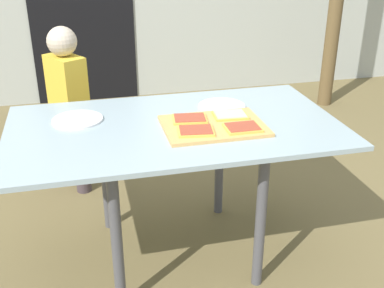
# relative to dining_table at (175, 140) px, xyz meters

# --- Properties ---
(ground_plane) EXTENTS (16.00, 16.00, 0.00)m
(ground_plane) POSITION_rel_dining_table_xyz_m (0.00, 0.00, -0.62)
(ground_plane) COLOR brown
(dining_table) EXTENTS (1.47, 0.82, 0.70)m
(dining_table) POSITION_rel_dining_table_xyz_m (0.00, 0.00, 0.00)
(dining_table) COLOR #96AAB0
(dining_table) RESTS_ON ground
(cutting_board) EXTENTS (0.44, 0.33, 0.01)m
(cutting_board) POSITION_rel_dining_table_xyz_m (0.16, -0.07, 0.08)
(cutting_board) COLOR tan
(cutting_board) RESTS_ON dining_table
(pizza_slice_near_right) EXTENTS (0.15, 0.12, 0.01)m
(pizza_slice_near_right) POSITION_rel_dining_table_xyz_m (0.26, -0.15, 0.10)
(pizza_slice_near_right) COLOR gold
(pizza_slice_near_right) RESTS_ON cutting_board
(pizza_slice_near_left) EXTENTS (0.17, 0.14, 0.01)m
(pizza_slice_near_left) POSITION_rel_dining_table_xyz_m (0.06, -0.14, 0.10)
(pizza_slice_near_left) COLOR gold
(pizza_slice_near_left) RESTS_ON cutting_board
(pizza_slice_far_right) EXTENTS (0.16, 0.13, 0.01)m
(pizza_slice_far_right) POSITION_rel_dining_table_xyz_m (0.26, 0.00, 0.10)
(pizza_slice_far_right) COLOR gold
(pizza_slice_far_right) RESTS_ON cutting_board
(pizza_slice_far_left) EXTENTS (0.16, 0.14, 0.01)m
(pizza_slice_far_left) POSITION_rel_dining_table_xyz_m (0.07, -0.00, 0.10)
(pizza_slice_far_left) COLOR gold
(pizza_slice_far_left) RESTS_ON cutting_board
(plate_white_left) EXTENTS (0.23, 0.23, 0.01)m
(plate_white_left) POSITION_rel_dining_table_xyz_m (-0.42, 0.15, 0.08)
(plate_white_left) COLOR silver
(plate_white_left) RESTS_ON dining_table
(plate_white_right) EXTENTS (0.23, 0.23, 0.01)m
(plate_white_right) POSITION_rel_dining_table_xyz_m (0.27, 0.16, 0.08)
(plate_white_right) COLOR white
(plate_white_right) RESTS_ON dining_table
(child_left) EXTENTS (0.24, 0.28, 1.00)m
(child_left) POSITION_rel_dining_table_xyz_m (-0.46, 0.79, -0.05)
(child_left) COLOR #45393D
(child_left) RESTS_ON ground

